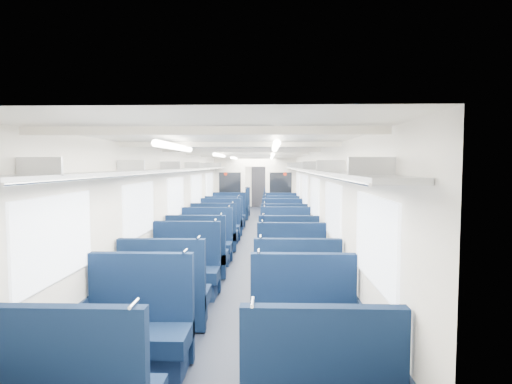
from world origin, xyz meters
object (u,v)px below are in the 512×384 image
Objects in this scene: seat_22 at (236,207)px; seat_6 at (186,273)px; seat_4 at (165,299)px; seat_12 at (214,236)px; seat_3 at (304,336)px; seat_23 at (278,208)px; seat_2 at (138,334)px; seat_9 at (288,258)px; seat_20 at (234,210)px; seat_17 at (281,222)px; end_door at (259,187)px; seat_10 at (206,246)px; seat_21 at (278,210)px; seat_13 at (284,237)px; seat_7 at (292,276)px; seat_8 at (197,257)px; seat_14 at (220,228)px; seat_11 at (286,245)px; seat_15 at (282,229)px; seat_5 at (296,299)px; seat_19 at (280,218)px; seat_16 at (224,223)px; bulkhead at (255,189)px.

seat_6 is at bearing -90.00° from seat_22.
seat_4 and seat_12 have the same top height.
seat_6 is 1.00× the size of seat_22.
seat_3 is 12.19m from seat_23.
seat_9 is (1.66, 3.41, 0.00)m from seat_2.
seat_17 is at bearing -62.86° from seat_20.
seat_12 is at bearing -94.62° from end_door.
seat_4 is 1.00× the size of seat_10.
seat_21 is at bearing -80.16° from end_door.
seat_9 and seat_13 have the same top height.
seat_4 is 10.18m from seat_20.
seat_2 is at bearing -126.62° from seat_7.
seat_7 is at bearing -79.58° from seat_20.
seat_3 is 4.74m from seat_10.
seat_8 is 3.43m from seat_14.
end_door is at bearing 84.81° from seat_14.
seat_6 is 1.00× the size of seat_17.
seat_2 is at bearing -90.00° from seat_6.
seat_23 is at bearing 90.00° from seat_3.
seat_11 is 1.00× the size of seat_12.
seat_11 is at bearing -90.00° from seat_15.
seat_9 and seat_10 have the same top height.
end_door is 1.67× the size of seat_20.
seat_5 is at bearing -70.00° from seat_12.
seat_19 is 1.00× the size of seat_22.
seat_8 is 1.00× the size of seat_17.
seat_9 is 8.80m from seat_23.
end_door reaches higher than seat_16.
seat_2 is 12.33m from seat_23.
seat_13 is (1.66, 3.25, 0.00)m from seat_6.
seat_16 and seat_23 have the same top height.
seat_4 and seat_21 have the same top height.
seat_17 is (0.00, 4.62, 0.00)m from seat_9.
seat_22 is at bearing 147.55° from seat_21.
seat_16 is at bearing 90.00° from seat_10.
seat_8 is at bearing -100.67° from seat_23.
seat_6 and seat_9 have the same top height.
seat_10 is at bearing 116.61° from seat_5.
seat_23 is (0.00, 4.19, 0.00)m from seat_17.
seat_12 is (0.00, 1.25, 0.00)m from seat_10.
seat_20 is at bearing -150.20° from seat_23.
seat_11 is at bearing -90.00° from seat_23.
seat_11 is at bearing 36.35° from seat_8.
bulkhead is 5.67m from seat_11.
seat_22 is at bearing 90.00° from seat_8.
end_door is at bearing 93.20° from seat_5.
end_door reaches higher than seat_21.
seat_22 is at bearing 97.73° from seat_3.
seat_2 is 1.00× the size of seat_19.
seat_13 is 5.61m from seat_21.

